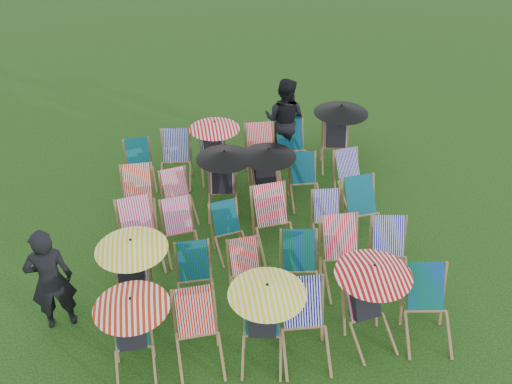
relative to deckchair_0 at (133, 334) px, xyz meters
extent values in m
plane|color=black|center=(2.00, 2.15, -0.62)|extent=(100.00, 100.00, 0.00)
cube|color=#096138|center=(-0.02, 0.17, -0.05)|extent=(0.44, 0.33, 0.51)
cube|color=black|center=(-0.02, 0.12, -0.05)|extent=(0.37, 0.38, 0.54)
sphere|color=tan|center=(-0.02, 0.21, 0.24)|extent=(0.19, 0.19, 0.19)
cylinder|color=black|center=(0.04, 0.09, 0.19)|extent=(0.03, 0.03, 0.63)
cone|color=red|center=(0.04, 0.09, 0.48)|extent=(0.99, 0.99, 0.15)
cube|color=red|center=(0.83, 0.22, 0.04)|extent=(0.52, 0.39, 0.59)
cube|color=#0B753F|center=(1.74, 0.08, -0.02)|extent=(0.51, 0.42, 0.54)
cube|color=black|center=(1.73, 0.04, -0.02)|extent=(0.45, 0.46, 0.56)
sphere|color=tan|center=(1.75, 0.13, 0.28)|extent=(0.20, 0.20, 0.20)
cylinder|color=black|center=(1.78, -0.01, 0.23)|extent=(0.03, 0.03, 0.66)
cone|color=yellow|center=(1.78, -0.01, 0.53)|extent=(1.04, 1.04, 0.16)
cube|color=#08068D|center=(2.30, 0.12, 0.08)|extent=(0.55, 0.42, 0.63)
cube|color=#CF296E|center=(3.18, 0.16, -0.01)|extent=(0.52, 0.42, 0.55)
cube|color=black|center=(3.19, 0.12, -0.01)|extent=(0.45, 0.46, 0.58)
sphere|color=tan|center=(3.17, 0.21, 0.29)|extent=(0.20, 0.20, 0.20)
cylinder|color=black|center=(3.25, 0.09, 0.25)|extent=(0.03, 0.03, 0.67)
cone|color=#BB0A09|center=(3.25, 0.09, 0.55)|extent=(1.06, 1.06, 0.16)
cube|color=#096034|center=(4.10, 0.14, 0.07)|extent=(0.57, 0.46, 0.62)
cube|color=#D72B8F|center=(-0.01, 1.28, -0.01)|extent=(0.50, 0.40, 0.54)
cube|color=black|center=(-0.02, 1.23, -0.02)|extent=(0.43, 0.44, 0.57)
sphere|color=tan|center=(-0.01, 1.32, 0.28)|extent=(0.20, 0.20, 0.20)
cylinder|color=black|center=(0.03, 1.18, 0.24)|extent=(0.03, 0.03, 0.67)
cone|color=yellow|center=(0.03, 1.18, 0.54)|extent=(1.05, 1.05, 0.16)
cube|color=#0A6C25|center=(0.89, 1.32, -0.02)|extent=(0.46, 0.34, 0.54)
cube|color=red|center=(1.67, 1.34, -0.05)|extent=(0.45, 0.35, 0.51)
cube|color=#096424|center=(2.51, 1.24, 0.03)|extent=(0.54, 0.43, 0.58)
cube|color=red|center=(3.21, 1.40, 0.08)|extent=(0.53, 0.39, 0.63)
cube|color=#0C08A8|center=(4.00, 1.35, 0.03)|extent=(0.55, 0.44, 0.58)
cube|color=#EA2E7D|center=(0.04, 2.45, 0.07)|extent=(0.57, 0.46, 0.62)
cube|color=#DE2C82|center=(0.71, 2.51, -0.02)|extent=(0.49, 0.39, 0.54)
cube|color=#0A6C41|center=(1.51, 2.37, -0.06)|extent=(0.48, 0.39, 0.50)
cube|color=red|center=(2.28, 2.43, 0.08)|extent=(0.57, 0.45, 0.63)
cube|color=#1108AE|center=(3.27, 2.42, -0.05)|extent=(0.45, 0.35, 0.51)
cube|color=#0A6938|center=(3.88, 2.45, 0.07)|extent=(0.56, 0.43, 0.62)
cube|color=red|center=(0.04, 3.58, 0.03)|extent=(0.49, 0.36, 0.58)
cube|color=#FE3274|center=(0.71, 3.51, -0.04)|extent=(0.49, 0.40, 0.52)
cube|color=#D82B84|center=(1.59, 3.56, -0.03)|extent=(0.48, 0.38, 0.53)
cube|color=black|center=(1.59, 3.52, -0.03)|extent=(0.42, 0.43, 0.56)
sphere|color=tan|center=(1.60, 3.61, 0.26)|extent=(0.19, 0.19, 0.19)
cylinder|color=black|center=(1.64, 3.47, 0.21)|extent=(0.03, 0.03, 0.65)
cone|color=black|center=(1.64, 3.47, 0.51)|extent=(1.02, 1.02, 0.16)
cube|color=red|center=(2.36, 3.50, -0.03)|extent=(0.47, 0.37, 0.53)
cube|color=black|center=(2.37, 3.45, -0.03)|extent=(0.41, 0.42, 0.55)
sphere|color=tan|center=(2.36, 3.54, 0.26)|extent=(0.19, 0.19, 0.19)
cylinder|color=black|center=(2.43, 3.42, 0.21)|extent=(0.03, 0.03, 0.65)
cone|color=black|center=(2.43, 3.42, 0.51)|extent=(1.02, 1.02, 0.16)
cube|color=#096023|center=(3.14, 3.63, -0.02)|extent=(0.47, 0.35, 0.54)
cube|color=#0F079D|center=(4.03, 3.65, -0.03)|extent=(0.49, 0.39, 0.53)
cube|color=#0A733F|center=(0.04, 4.72, -0.03)|extent=(0.47, 0.37, 0.53)
cube|color=#071C9B|center=(0.80, 4.77, 0.05)|extent=(0.54, 0.43, 0.60)
cube|color=#071794|center=(1.53, 4.75, -0.04)|extent=(0.44, 0.33, 0.52)
cube|color=black|center=(1.53, 4.70, -0.04)|extent=(0.37, 0.38, 0.54)
sphere|color=tan|center=(1.53, 4.79, 0.24)|extent=(0.19, 0.19, 0.19)
cylinder|color=black|center=(1.58, 4.66, 0.19)|extent=(0.03, 0.03, 0.63)
cone|color=red|center=(1.58, 4.66, 0.48)|extent=(1.00, 1.00, 0.15)
cube|color=red|center=(2.50, 4.72, 0.06)|extent=(0.52, 0.39, 0.61)
cube|color=#095E38|center=(3.13, 4.80, 0.09)|extent=(0.54, 0.40, 0.64)
cube|color=red|center=(4.12, 4.81, 0.02)|extent=(0.54, 0.44, 0.57)
cube|color=black|center=(4.11, 4.76, 0.02)|extent=(0.47, 0.49, 0.60)
sphere|color=tan|center=(4.13, 4.86, 0.33)|extent=(0.21, 0.21, 0.21)
cylinder|color=black|center=(4.16, 4.71, 0.28)|extent=(0.03, 0.03, 0.70)
cone|color=black|center=(4.16, 4.71, 0.61)|extent=(1.10, 1.10, 0.17)
imported|color=black|center=(-1.11, 0.96, 0.24)|extent=(0.68, 0.50, 1.71)
imported|color=black|center=(3.07, 5.03, 0.29)|extent=(1.11, 1.04, 1.81)
camera|label=1|loc=(0.76, -5.25, 5.75)|focal=40.00mm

